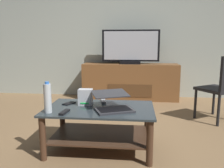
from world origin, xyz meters
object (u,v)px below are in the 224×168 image
(water_bottle_near, at_px, (48,98))
(router_box, at_px, (86,97))
(television, at_px, (131,48))
(coffee_table, at_px, (100,121))
(cell_phone, at_px, (69,103))
(media_cabinet, at_px, (130,82))
(soundbar_remote, at_px, (103,101))
(tv_remote, at_px, (64,112))
(laptop, at_px, (112,103))
(dining_chair, at_px, (223,85))

(water_bottle_near, bearing_deg, router_box, 47.41)
(television, bearing_deg, coffee_table, -96.06)
(water_bottle_near, bearing_deg, cell_phone, 73.03)
(media_cabinet, relative_size, soundbar_remote, 11.08)
(media_cabinet, relative_size, tv_remote, 11.08)
(coffee_table, relative_size, media_cabinet, 0.59)
(laptop, bearing_deg, router_box, 154.60)
(tv_remote, bearing_deg, television, 83.99)
(television, bearing_deg, laptop, -92.62)
(laptop, xyz_separation_m, water_bottle_near, (-0.57, -0.17, 0.07))
(coffee_table, xyz_separation_m, media_cabinet, (0.23, 2.21, 0.04))
(router_box, height_order, tv_remote, router_box)
(router_box, relative_size, cell_phone, 1.17)
(laptop, height_order, soundbar_remote, laptop)
(water_bottle_near, bearing_deg, media_cabinet, 74.46)
(dining_chair, relative_size, water_bottle_near, 3.13)
(laptop, distance_m, router_box, 0.32)
(laptop, xyz_separation_m, tv_remote, (-0.42, -0.17, -0.05))
(television, xyz_separation_m, dining_chair, (1.26, -1.18, -0.47))
(dining_chair, xyz_separation_m, tv_remote, (-1.79, -1.23, -0.06))
(dining_chair, height_order, cell_phone, dining_chair)
(dining_chair, bearing_deg, coffee_table, -145.97)
(dining_chair, relative_size, router_box, 5.46)
(laptop, distance_m, tv_remote, 0.46)
(coffee_table, bearing_deg, cell_phone, 161.91)
(tv_remote, distance_m, soundbar_remote, 0.53)
(router_box, height_order, cell_phone, router_box)
(router_box, relative_size, soundbar_remote, 1.03)
(coffee_table, distance_m, soundbar_remote, 0.27)
(cell_phone, xyz_separation_m, tv_remote, (0.05, -0.33, 0.01))
(water_bottle_near, height_order, soundbar_remote, water_bottle_near)
(media_cabinet, relative_size, laptop, 3.69)
(dining_chair, height_order, laptop, dining_chair)
(dining_chair, distance_m, water_bottle_near, 2.29)
(media_cabinet, bearing_deg, soundbar_remote, -96.58)
(dining_chair, bearing_deg, soundbar_remote, -152.29)
(router_box, xyz_separation_m, soundbar_remote, (0.16, 0.14, -0.07))
(water_bottle_near, height_order, tv_remote, water_bottle_near)
(media_cabinet, relative_size, router_box, 10.80)
(coffee_table, bearing_deg, soundbar_remote, 89.12)
(water_bottle_near, xyz_separation_m, tv_remote, (0.15, -0.00, -0.13))
(coffee_table, height_order, soundbar_remote, soundbar_remote)
(television, bearing_deg, tv_remote, -102.22)
(television, distance_m, cell_phone, 2.22)
(water_bottle_near, distance_m, tv_remote, 0.20)
(laptop, height_order, water_bottle_near, water_bottle_near)
(dining_chair, xyz_separation_m, soundbar_remote, (-1.49, -0.78, -0.06))
(router_box, height_order, water_bottle_near, water_bottle_near)
(dining_chair, distance_m, laptop, 1.73)
(router_box, distance_m, water_bottle_near, 0.42)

